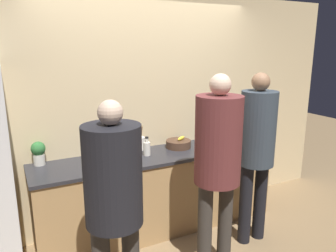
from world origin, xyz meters
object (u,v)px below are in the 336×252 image
(bottle_clear, at_px, (147,148))
(cup_black, at_px, (230,137))
(fruit_bowl, at_px, (178,144))
(person_left, at_px, (114,193))
(utensil_crock, at_px, (141,143))
(person_center, at_px, (218,155))
(person_right, at_px, (257,144))
(potted_plant, at_px, (39,152))

(bottle_clear, height_order, cup_black, bottle_clear)
(fruit_bowl, bearing_deg, cup_black, -4.55)
(person_left, xyz_separation_m, utensil_crock, (0.71, 1.25, -0.07))
(utensil_crock, bearing_deg, cup_black, -9.33)
(person_center, distance_m, person_right, 0.67)
(person_right, relative_size, fruit_bowl, 6.24)
(person_right, distance_m, fruit_bowl, 0.90)
(person_left, height_order, fruit_bowl, person_left)
(cup_black, distance_m, potted_plant, 2.19)
(bottle_clear, bearing_deg, person_center, -72.57)
(person_center, relative_size, utensil_crock, 6.67)
(fruit_bowl, distance_m, utensil_crock, 0.43)
(person_right, height_order, utensil_crock, person_right)
(fruit_bowl, height_order, bottle_clear, bottle_clear)
(person_left, relative_size, person_right, 0.95)
(person_right, distance_m, cup_black, 0.74)
(fruit_bowl, bearing_deg, utensil_crock, 163.00)
(utensil_crock, bearing_deg, potted_plant, -179.77)
(potted_plant, bearing_deg, bottle_clear, -11.25)
(bottle_clear, relative_size, cup_black, 2.10)
(utensil_crock, relative_size, potted_plant, 1.15)
(utensil_crock, xyz_separation_m, bottle_clear, (-0.02, -0.21, 0.00))
(cup_black, bearing_deg, fruit_bowl, 175.45)
(person_left, height_order, utensil_crock, person_left)
(person_center, relative_size, person_right, 1.02)
(person_right, height_order, potted_plant, person_right)
(fruit_bowl, xyz_separation_m, bottle_clear, (-0.43, -0.09, 0.03))
(person_left, xyz_separation_m, fruit_bowl, (1.13, 1.13, -0.10))
(person_center, xyz_separation_m, cup_black, (0.84, 0.92, -0.18))
(person_left, distance_m, utensil_crock, 1.45)
(person_center, height_order, cup_black, person_center)
(person_left, xyz_separation_m, potted_plant, (-0.36, 1.25, -0.02))
(person_right, bearing_deg, potted_plant, 156.06)
(person_right, distance_m, bottle_clear, 1.13)
(person_center, relative_size, bottle_clear, 8.81)
(fruit_bowl, height_order, cup_black, fruit_bowl)
(fruit_bowl, distance_m, potted_plant, 1.50)
(person_left, relative_size, potted_plant, 7.16)
(person_left, bearing_deg, cup_black, 30.57)
(potted_plant, bearing_deg, person_center, -39.45)
(fruit_bowl, xyz_separation_m, potted_plant, (-1.49, 0.12, 0.08))
(bottle_clear, distance_m, potted_plant, 1.08)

